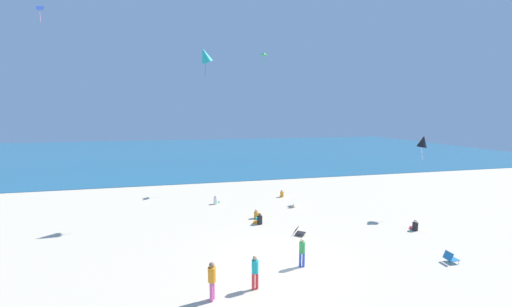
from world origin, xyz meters
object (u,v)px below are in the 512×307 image
person_5 (255,270)px  kite_black (423,141)px  person_2 (415,226)px  kite_green (264,54)px  person_1 (302,250)px  person_7 (212,278)px  beach_chair_near_camera (450,257)px  person_4 (259,220)px  kite_teal (205,55)px  beach_chair_far_left (299,232)px  kite_blue (39,7)px  beach_chair_mid_beach (294,204)px  person_0 (256,215)px  person_6 (282,194)px  person_3 (216,201)px

person_5 → kite_black: 16.70m
person_2 → kite_green: bearing=34.1°
person_1 → person_7: (-4.63, -1.74, 0.09)m
beach_chair_near_camera → person_4: size_ratio=0.78×
kite_teal → kite_green: (6.46, 8.00, 1.93)m
beach_chair_far_left → kite_blue: kite_blue is taller
beach_chair_mid_beach → person_7: (-7.59, -11.08, 0.69)m
person_2 → kite_black: 6.57m
beach_chair_mid_beach → kite_teal: size_ratio=0.37×
beach_chair_far_left → person_4: 3.17m
person_4 → kite_black: size_ratio=0.43×
person_0 → person_1: (0.70, -7.31, 0.61)m
person_2 → person_6: 11.44m
person_6 → kite_teal: 14.03m
person_4 → person_6: size_ratio=1.15×
person_6 → kite_green: size_ratio=0.40×
beach_chair_far_left → person_0: person_0 is taller
beach_chair_near_camera → person_6: size_ratio=0.90×
beach_chair_mid_beach → person_0: size_ratio=1.17×
person_1 → person_2: (9.11, 2.80, -0.60)m
beach_chair_far_left → kite_green: size_ratio=0.49×
person_2 → person_7: person_7 is taller
person_2 → person_4: bearing=79.9°
person_0 → kite_teal: 12.31m
person_5 → person_6: bearing=152.6°
person_2 → kite_blue: 27.39m
person_5 → kite_green: bearing=159.6°
person_4 → person_7: size_ratio=0.48×
beach_chair_near_camera → person_0: size_ratio=0.90×
person_2 → person_5: person_5 is taller
person_0 → person_6: 6.28m
person_3 → kite_teal: bearing=-161.0°
kite_blue → person_3: bearing=19.1°
person_2 → person_6: person_2 is taller
person_5 → kite_green: (5.08, 18.53, 12.97)m
beach_chair_mid_beach → kite_blue: kite_blue is taller
beach_chair_near_camera → person_6: person_6 is taller
beach_chair_mid_beach → kite_blue: (-16.96, -1.45, 13.80)m
kite_blue → person_2: bearing=-12.4°
person_4 → person_5: person_5 is taller
person_6 → kite_blue: kite_blue is taller
person_7 → person_0: bearing=-86.8°
beach_chair_near_camera → person_0: bearing=135.0°
person_2 → kite_teal: kite_teal is taller
person_3 → kite_black: size_ratio=0.40×
person_3 → person_7: size_ratio=0.45×
beach_chair_mid_beach → person_7: bearing=108.7°
beach_chair_far_left → kite_teal: bearing=173.4°
person_3 → kite_teal: 11.94m
kite_black → kite_teal: kite_teal is taller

